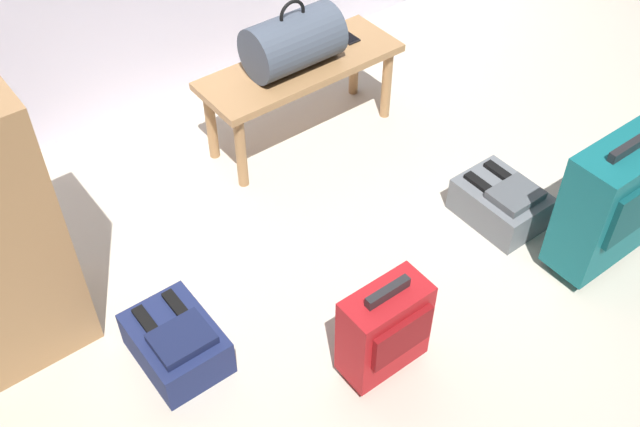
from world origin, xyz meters
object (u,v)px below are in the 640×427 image
(suitcase_small_red, at_px, (385,329))
(cell_phone, at_px, (346,36))
(suitcase_upright_teal, at_px, (612,203))
(bench, at_px, (301,75))
(duffel_bag_slate, at_px, (293,42))
(backpack_grey, at_px, (501,203))
(backpack_navy, at_px, (177,343))

(suitcase_small_red, bearing_deg, cell_phone, 56.23)
(cell_phone, distance_m, suitcase_upright_teal, 1.50)
(bench, xyz_separation_m, cell_phone, (0.31, 0.05, 0.07))
(bench, bearing_deg, duffel_bag_slate, -180.00)
(suitcase_small_red, bearing_deg, bench, 65.53)
(bench, bearing_deg, cell_phone, 9.11)
(cell_phone, distance_m, suitcase_small_red, 1.64)
(duffel_bag_slate, bearing_deg, bench, 0.00)
(cell_phone, relative_size, suitcase_upright_teal, 0.22)
(bench, distance_m, duffel_bag_slate, 0.20)
(duffel_bag_slate, relative_size, suitcase_small_red, 0.96)
(suitcase_upright_teal, bearing_deg, backpack_grey, 108.00)
(bench, distance_m, backpack_navy, 1.45)
(duffel_bag_slate, relative_size, backpack_navy, 1.16)
(backpack_grey, bearing_deg, duffel_bag_slate, 110.81)
(cell_phone, height_order, backpack_grey, cell_phone)
(suitcase_small_red, relative_size, backpack_navy, 1.21)
(backpack_grey, bearing_deg, bench, 108.82)
(cell_phone, distance_m, backpack_grey, 1.12)
(bench, xyz_separation_m, duffel_bag_slate, (-0.04, -0.00, 0.20))
(bench, height_order, duffel_bag_slate, duffel_bag_slate)
(suitcase_upright_teal, bearing_deg, cell_phone, 96.52)
(suitcase_small_red, height_order, backpack_grey, suitcase_small_red)
(backpack_navy, bearing_deg, duffel_bag_slate, 35.37)
(duffel_bag_slate, xyz_separation_m, backpack_navy, (-1.13, -0.81, -0.47))
(suitcase_small_red, distance_m, backpack_grey, 0.99)
(backpack_navy, height_order, backpack_grey, same)
(cell_phone, distance_m, backpack_navy, 1.75)
(bench, height_order, suitcase_upright_teal, suitcase_upright_teal)
(duffel_bag_slate, bearing_deg, suitcase_upright_teal, -69.99)
(bench, bearing_deg, backpack_navy, -145.57)
(duffel_bag_slate, height_order, suitcase_small_red, duffel_bag_slate)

